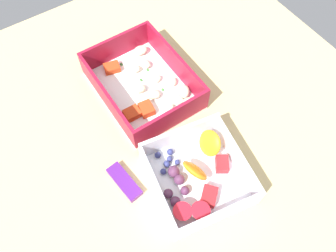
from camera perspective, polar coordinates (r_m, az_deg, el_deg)
table_surface at (r=60.93cm, az=-0.32°, el=-0.32°), size 80.00×80.00×2.00cm
pasta_container at (r=62.96cm, az=-4.10°, el=7.08°), size 20.60×15.75×5.88cm
fruit_bowl at (r=54.03cm, az=4.98°, el=-8.82°), size 17.59×17.07×5.39cm
candy_bar at (r=55.29cm, az=-7.59°, el=-9.56°), size 7.24×3.23×1.20cm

